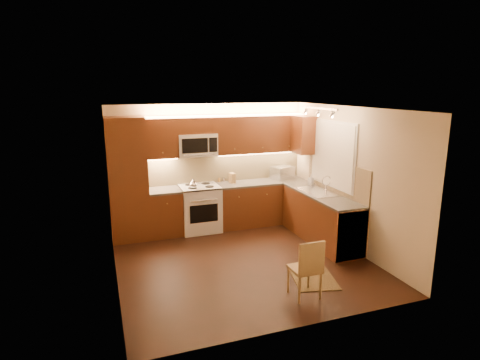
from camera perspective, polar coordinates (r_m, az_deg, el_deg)
name	(u,v)px	position (r m, az deg, el deg)	size (l,w,h in m)	color
floor	(243,261)	(6.79, 0.37, -11.43)	(4.00, 4.00, 0.01)	black
ceiling	(243,108)	(6.19, 0.41, 10.14)	(4.00, 4.00, 0.01)	beige
wall_back	(209,166)	(8.24, -4.37, 2.06)	(4.00, 0.01, 2.50)	#C6B291
wall_front	(303,229)	(4.63, 8.94, -6.86)	(4.00, 0.01, 2.50)	#C6B291
wall_left	(111,200)	(6.02, -17.83, -2.66)	(0.01, 4.00, 2.50)	#C6B291
wall_right	(350,179)	(7.29, 15.33, 0.18)	(0.01, 4.00, 2.50)	#C6B291
pantry	(128,179)	(7.71, -15.67, 0.08)	(0.70, 0.60, 2.30)	#4F2711
base_cab_back_left	(165,213)	(7.96, -10.61, -4.62)	(0.62, 0.60, 0.86)	#4F2711
counter_back_left	(164,191)	(7.84, -10.74, -1.48)	(0.62, 0.60, 0.04)	#3B3936
base_cab_back_right	(261,203)	(8.49, 3.06, -3.29)	(1.92, 0.60, 0.86)	#4F2711
counter_back_right	(262,182)	(8.37, 3.10, -0.33)	(1.92, 0.60, 0.04)	#3B3936
base_cab_right	(321,218)	(7.67, 11.41, -5.34)	(0.60, 2.00, 0.86)	#4F2711
counter_right	(322,195)	(7.54, 11.56, -2.09)	(0.60, 2.00, 0.04)	#3B3936
dishwasher	(342,230)	(7.11, 14.31, -6.96)	(0.58, 0.60, 0.84)	silver
backsplash_back	(226,167)	(8.34, -2.03, 1.87)	(3.30, 0.02, 0.60)	tan
backsplash_right	(336,177)	(7.62, 13.54, 0.44)	(0.02, 2.00, 0.60)	tan
upper_cab_back_left	(161,138)	(7.77, -11.20, 5.86)	(0.62, 0.35, 0.75)	#4F2711
upper_cab_back_right	(260,134)	(8.31, 2.85, 6.54)	(1.92, 0.35, 0.75)	#4F2711
upper_cab_bridge	(196,125)	(7.88, -6.26, 7.73)	(0.76, 0.35, 0.31)	#4F2711
upper_cab_right_corner	(304,135)	(8.27, 9.05, 6.36)	(0.35, 0.50, 0.75)	#4F2711
stove	(200,208)	(8.05, -5.73, -4.02)	(0.76, 0.65, 0.92)	silver
microwave	(197,145)	(7.91, -6.17, 5.02)	(0.76, 0.38, 0.44)	silver
window_frame	(333,154)	(7.66, 13.06, 3.59)	(0.03, 1.44, 1.24)	silver
window_blinds	(332,154)	(7.65, 12.94, 3.58)	(0.02, 1.36, 1.16)	silver
sink	(318,188)	(7.64, 11.02, -1.13)	(0.52, 0.86, 0.15)	silver
faucet	(327,183)	(7.71, 12.20, -0.47)	(0.20, 0.04, 0.30)	silver
track_light_bar	(319,108)	(7.22, 11.10, 9.99)	(0.04, 1.20, 0.03)	silver
kettle	(193,184)	(7.72, -6.68, -0.54)	(0.16, 0.16, 0.19)	silver
toaster_oven	(282,173)	(8.62, 6.03, 1.05)	(0.45, 0.33, 0.27)	silver
knife_block	(232,178)	(8.21, -1.10, 0.29)	(0.09, 0.15, 0.20)	olive
spice_jar_a	(224,180)	(8.33, -2.30, 0.05)	(0.05, 0.05, 0.09)	silver
spice_jar_b	(231,179)	(8.37, -1.30, 0.17)	(0.04, 0.04, 0.10)	olive
spice_jar_c	(232,179)	(8.32, -1.08, 0.10)	(0.04, 0.04, 0.10)	silver
spice_jar_d	(219,180)	(8.30, -2.96, 0.00)	(0.04, 0.04, 0.09)	olive
soap_bottle	(311,180)	(8.19, 10.05, 0.06)	(0.09, 0.09, 0.20)	#B9B8BD
rug	(312,277)	(6.36, 10.24, -13.35)	(0.61, 0.91, 0.01)	black
dining_chair	(305,267)	(5.65, 9.19, -12.16)	(0.37, 0.37, 0.85)	olive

